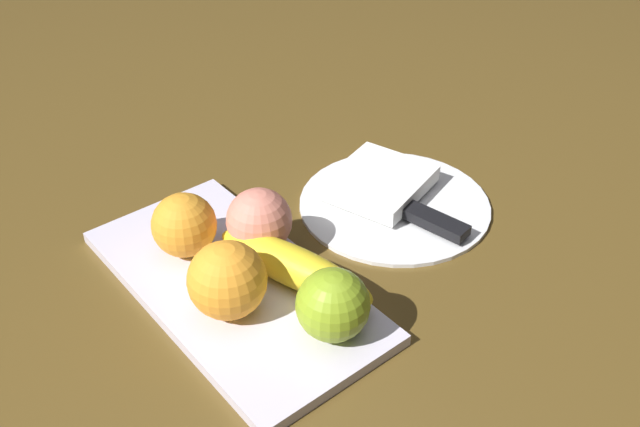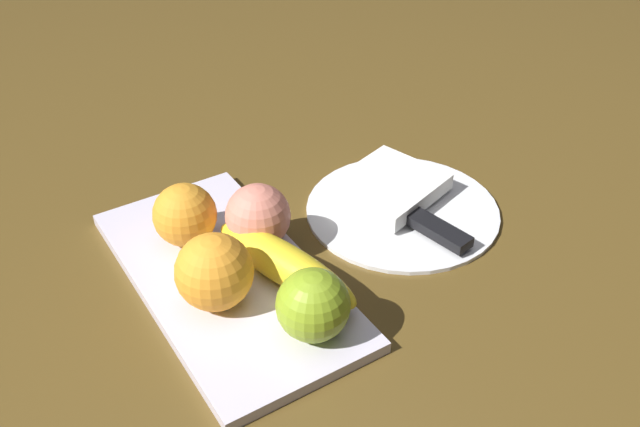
{
  "view_description": "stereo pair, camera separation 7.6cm",
  "coord_description": "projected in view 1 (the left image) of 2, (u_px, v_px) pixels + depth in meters",
  "views": [
    {
      "loc": [
        -0.42,
        0.24,
        0.49
      ],
      "look_at": [
        0.05,
        -0.15,
        0.04
      ],
      "focal_mm": 40.2,
      "sensor_mm": 36.0,
      "label": 1
    },
    {
      "loc": [
        -0.47,
        0.18,
        0.49
      ],
      "look_at": [
        0.05,
        -0.15,
        0.04
      ],
      "focal_mm": 40.2,
      "sensor_mm": 36.0,
      "label": 2
    }
  ],
  "objects": [
    {
      "name": "knife",
      "position": [
        419.0,
        215.0,
        0.8
      ],
      "size": [
        0.18,
        0.05,
        0.01
      ],
      "rotation": [
        0.0,
        0.0,
        0.18
      ],
      "color": "silver",
      "rests_on": "dinner_plate"
    },
    {
      "name": "orange_near_banana",
      "position": [
        227.0,
        280.0,
        0.66
      ],
      "size": [
        0.08,
        0.08,
        0.08
      ],
      "primitive_type": "sphere",
      "color": "orange",
      "rests_on": "fruit_tray"
    },
    {
      "name": "apple",
      "position": [
        333.0,
        305.0,
        0.64
      ],
      "size": [
        0.07,
        0.07,
        0.07
      ],
      "primitive_type": "sphere",
      "color": "#86A722",
      "rests_on": "fruit_tray"
    },
    {
      "name": "ground_plane",
      "position": [
        233.0,
        330.0,
        0.68
      ],
      "size": [
        2.4,
        2.4,
        0.0
      ],
      "primitive_type": "plane",
      "color": "brown"
    },
    {
      "name": "orange_near_apple",
      "position": [
        184.0,
        225.0,
        0.74
      ],
      "size": [
        0.07,
        0.07,
        0.07
      ],
      "primitive_type": "sphere",
      "color": "orange",
      "rests_on": "fruit_tray"
    },
    {
      "name": "peach",
      "position": [
        259.0,
        221.0,
        0.74
      ],
      "size": [
        0.07,
        0.07,
        0.07
      ],
      "primitive_type": "sphere",
      "color": "#DE7F6B",
      "rests_on": "fruit_tray"
    },
    {
      "name": "fruit_tray",
      "position": [
        233.0,
        285.0,
        0.72
      ],
      "size": [
        0.34,
        0.17,
        0.01
      ],
      "primitive_type": "cube",
      "color": "silver",
      "rests_on": "ground_plane"
    },
    {
      "name": "banana",
      "position": [
        293.0,
        266.0,
        0.7
      ],
      "size": [
        0.19,
        0.09,
        0.04
      ],
      "primitive_type": "ellipsoid",
      "rotation": [
        0.0,
        0.0,
        0.28
      ],
      "color": "yellow",
      "rests_on": "fruit_tray"
    },
    {
      "name": "folded_napkin",
      "position": [
        379.0,
        182.0,
        0.85
      ],
      "size": [
        0.13,
        0.14,
        0.02
      ],
      "primitive_type": "cube",
      "rotation": [
        0.0,
        0.0,
        0.29
      ],
      "color": "white",
      "rests_on": "dinner_plate"
    },
    {
      "name": "dinner_plate",
      "position": [
        395.0,
        203.0,
        0.84
      ],
      "size": [
        0.22,
        0.22,
        0.01
      ],
      "primitive_type": "cylinder",
      "color": "white",
      "rests_on": "ground_plane"
    }
  ]
}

